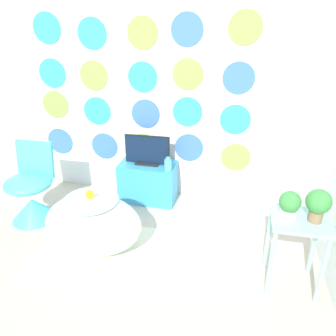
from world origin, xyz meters
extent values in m
plane|color=#BCB29E|center=(0.00, 0.00, 0.00)|extent=(12.00, 12.00, 0.00)
cube|color=white|center=(0.00, 1.82, 1.30)|extent=(4.49, 0.04, 2.60)
cylinder|color=#3F72CC|center=(-1.00, 1.79, 0.53)|extent=(0.30, 0.01, 0.30)
cylinder|color=#3F72CC|center=(-0.45, 1.79, 0.51)|extent=(0.30, 0.01, 0.30)
cylinder|color=#8CCC4C|center=(0.01, 1.79, 0.54)|extent=(0.30, 0.01, 0.30)
cylinder|color=#3F72CC|center=(0.50, 1.79, 0.57)|extent=(0.30, 0.01, 0.30)
cylinder|color=#8CCC4C|center=(1.00, 1.79, 0.51)|extent=(0.30, 0.01, 0.30)
cylinder|color=#8CCC4C|center=(-0.99, 1.79, 0.96)|extent=(0.30, 0.01, 0.30)
cylinder|color=#33B2BF|center=(-0.50, 1.79, 0.91)|extent=(0.30, 0.01, 0.30)
cylinder|color=#3F72CC|center=(0.04, 1.79, 0.92)|extent=(0.30, 0.01, 0.30)
cylinder|color=#33B2BF|center=(0.48, 1.79, 0.96)|extent=(0.30, 0.01, 0.30)
cylinder|color=#33B2BF|center=(0.96, 1.79, 0.91)|extent=(0.30, 0.01, 0.30)
cylinder|color=#33B2BF|center=(-0.97, 1.79, 1.29)|extent=(0.30, 0.01, 0.30)
cylinder|color=#8CCC4C|center=(-0.51, 1.79, 1.29)|extent=(0.30, 0.01, 0.30)
cylinder|color=#33B2BF|center=(0.02, 1.79, 1.29)|extent=(0.30, 0.01, 0.30)
cylinder|color=#8CCC4C|center=(0.47, 1.79, 1.33)|extent=(0.30, 0.01, 0.30)
cylinder|color=#3F72CC|center=(0.96, 1.79, 1.31)|extent=(0.30, 0.01, 0.30)
cylinder|color=#33B2BF|center=(-0.96, 1.79, 1.73)|extent=(0.30, 0.01, 0.30)
cylinder|color=#33B2BF|center=(-0.48, 1.79, 1.69)|extent=(0.30, 0.01, 0.30)
cylinder|color=#8CCC4C|center=(0.03, 1.79, 1.70)|extent=(0.30, 0.01, 0.30)
cylinder|color=#3F72CC|center=(0.46, 1.79, 1.73)|extent=(0.30, 0.01, 0.30)
cylinder|color=#8CCC4C|center=(0.98, 1.79, 1.75)|extent=(0.30, 0.01, 0.30)
cube|color=silver|center=(-0.09, 0.62, 0.00)|extent=(1.10, 0.92, 0.01)
ellipsoid|color=white|center=(-0.13, 0.69, 0.25)|extent=(0.83, 0.56, 0.51)
cylinder|color=#B2DBEA|center=(-0.13, 0.69, 0.49)|extent=(0.46, 0.46, 0.01)
sphere|color=yellow|center=(-0.13, 0.68, 0.54)|extent=(0.07, 0.07, 0.07)
sphere|color=yellow|center=(-0.13, 0.67, 0.57)|extent=(0.04, 0.04, 0.04)
cone|color=orange|center=(-0.13, 0.65, 0.57)|extent=(0.02, 0.02, 0.02)
cone|color=#4CC6DB|center=(-0.92, 1.00, 0.11)|extent=(0.43, 0.43, 0.22)
ellipsoid|color=#4CC6DB|center=(-0.92, 1.00, 0.40)|extent=(0.45, 0.45, 0.16)
cube|color=#4CC6DB|center=(-0.92, 1.17, 0.58)|extent=(0.38, 0.09, 0.37)
cube|color=#389ED6|center=(0.10, 1.60, 0.21)|extent=(0.60, 0.33, 0.43)
cube|color=white|center=(0.10, 1.44, 0.29)|extent=(0.51, 0.01, 0.12)
cube|color=black|center=(0.10, 1.60, 0.44)|extent=(0.25, 0.12, 0.02)
cube|color=black|center=(0.10, 1.61, 0.59)|extent=(0.47, 0.01, 0.31)
cube|color=#0F1E38|center=(0.10, 1.60, 0.59)|extent=(0.45, 0.01, 0.29)
cylinder|color=#51B2AD|center=(0.34, 1.49, 0.49)|extent=(0.08, 0.08, 0.12)
cylinder|color=#51B2AD|center=(0.34, 1.49, 0.56)|extent=(0.04, 0.04, 0.03)
cube|color=#99E0D8|center=(1.46, 0.62, 0.57)|extent=(0.39, 0.36, 0.02)
cylinder|color=#99E0D8|center=(1.29, 0.47, 0.28)|extent=(0.03, 0.03, 0.56)
cylinder|color=#99E0D8|center=(1.63, 0.47, 0.28)|extent=(0.03, 0.03, 0.56)
cylinder|color=#99E0D8|center=(1.29, 0.77, 0.28)|extent=(0.03, 0.03, 0.56)
cylinder|color=#99E0D8|center=(1.63, 0.77, 0.28)|extent=(0.03, 0.03, 0.56)
cylinder|color=white|center=(1.37, 0.61, 0.61)|extent=(0.12, 0.12, 0.06)
sphere|color=#3D8E42|center=(1.37, 0.61, 0.71)|extent=(0.15, 0.15, 0.15)
cylinder|color=#8C6B4C|center=(1.55, 0.61, 0.62)|extent=(0.09, 0.09, 0.08)
sphere|color=#3D8E42|center=(1.55, 0.61, 0.73)|extent=(0.17, 0.17, 0.17)
camera|label=1|loc=(0.97, -1.43, 1.85)|focal=35.00mm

